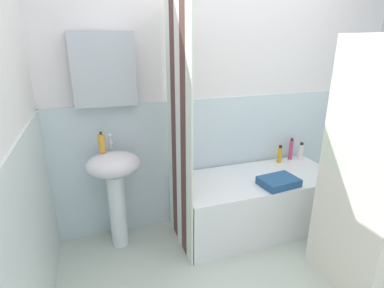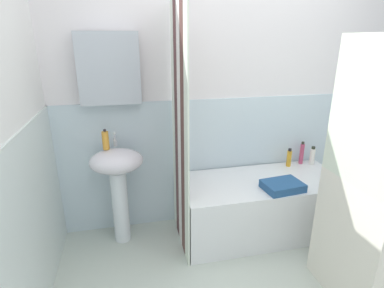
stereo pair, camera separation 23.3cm
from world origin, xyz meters
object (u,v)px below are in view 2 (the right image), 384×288
object	(u,v)px
soap_dispenser	(106,140)
towel_folded	(283,186)
lotion_bottle	(312,156)
shampoo_bottle	(289,158)
body_wash_bottle	(302,153)
sink	(118,175)
bathtub	(261,206)

from	to	relation	value
soap_dispenser	towel_folded	size ratio (longest dim) A/B	0.54
soap_dispenser	lotion_bottle	bearing A→B (deg)	1.75
lotion_bottle	shampoo_bottle	world-z (taller)	lotion_bottle
soap_dispenser	shampoo_bottle	bearing A→B (deg)	2.11
body_wash_bottle	towel_folded	xyz separation A→B (m)	(-0.46, -0.47, -0.08)
sink	shampoo_bottle	distance (m)	1.64
lotion_bottle	shampoo_bottle	bearing A→B (deg)	179.28
lotion_bottle	shampoo_bottle	distance (m)	0.25
lotion_bottle	sink	bearing A→B (deg)	-177.19
towel_folded	lotion_bottle	bearing A→B (deg)	38.09
sink	lotion_bottle	distance (m)	1.90
bathtub	towel_folded	size ratio (longest dim) A/B	4.63
lotion_bottle	towel_folded	distance (m)	0.71
shampoo_bottle	towel_folded	xyz separation A→B (m)	(-0.30, -0.44, -0.05)
shampoo_bottle	towel_folded	size ratio (longest dim) A/B	0.58
sink	soap_dispenser	xyz separation A→B (m)	(-0.07, 0.03, 0.31)
bathtub	shampoo_bottle	bearing A→B (deg)	32.03
soap_dispenser	bathtub	bearing A→B (deg)	-7.51
soap_dispenser	bathtub	size ratio (longest dim) A/B	0.12
body_wash_bottle	shampoo_bottle	world-z (taller)	body_wash_bottle
shampoo_bottle	sink	bearing A→B (deg)	-176.65
bathtub	towel_folded	bearing A→B (deg)	-68.45
sink	soap_dispenser	bearing A→B (deg)	155.55
sink	bathtub	xyz separation A→B (m)	(1.26, -0.14, -0.37)
soap_dispenser	shampoo_bottle	distance (m)	1.74
sink	towel_folded	bearing A→B (deg)	-14.38
lotion_bottle	body_wash_bottle	world-z (taller)	body_wash_bottle
towel_folded	bathtub	bearing A→B (deg)	111.55
soap_dispenser	bathtub	distance (m)	1.50
body_wash_bottle	soap_dispenser	bearing A→B (deg)	-176.99
body_wash_bottle	bathtub	bearing A→B (deg)	-153.06
body_wash_bottle	sink	bearing A→B (deg)	-175.83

